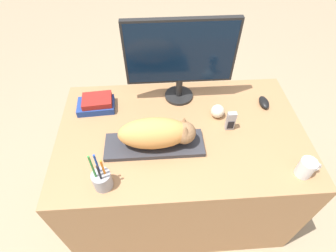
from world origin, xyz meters
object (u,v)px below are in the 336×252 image
at_px(computer_mouse, 264,102).
at_px(baseball, 218,111).
at_px(keyboard, 154,145).
at_px(monitor, 180,56).
at_px(coffee_mug, 307,168).
at_px(pen_cup, 102,179).
at_px(book_stack, 97,104).
at_px(phone, 231,121).
at_px(cat, 159,133).

height_order(computer_mouse, baseball, baseball).
distance_m(keyboard, monitor, 0.47).
xyz_separation_m(computer_mouse, coffee_mug, (0.04, -0.45, 0.03)).
xyz_separation_m(keyboard, baseball, (0.34, 0.19, 0.02)).
height_order(coffee_mug, baseball, coffee_mug).
distance_m(coffee_mug, pen_cup, 0.89).
bearing_deg(coffee_mug, keyboard, 163.36).
distance_m(monitor, book_stack, 0.53).
bearing_deg(baseball, coffee_mug, -50.28).
relative_size(coffee_mug, baseball, 1.43).
distance_m(computer_mouse, baseball, 0.29).
xyz_separation_m(keyboard, phone, (0.39, 0.09, 0.04)).
height_order(keyboard, book_stack, book_stack).
relative_size(computer_mouse, book_stack, 0.48).
bearing_deg(book_stack, monitor, 7.77).
height_order(coffee_mug, pen_cup, pen_cup).
height_order(keyboard, pen_cup, pen_cup).
relative_size(cat, book_stack, 1.76).
height_order(cat, baseball, cat).
height_order(keyboard, computer_mouse, computer_mouse).
bearing_deg(pen_cup, coffee_mug, -0.03).
xyz_separation_m(cat, pen_cup, (-0.25, -0.20, -0.05)).
xyz_separation_m(coffee_mug, baseball, (-0.32, 0.38, -0.01)).
bearing_deg(cat, coffee_mug, -17.19).
bearing_deg(keyboard, phone, 13.27).
bearing_deg(monitor, pen_cup, -124.60).
bearing_deg(book_stack, pen_cup, -80.49).
xyz_separation_m(cat, monitor, (0.13, 0.35, 0.18)).
xyz_separation_m(monitor, phone, (0.24, -0.26, -0.22)).
distance_m(cat, coffee_mug, 0.67).
height_order(computer_mouse, coffee_mug, coffee_mug).
distance_m(pen_cup, baseball, 0.69).
height_order(pen_cup, baseball, pen_cup).
relative_size(monitor, computer_mouse, 5.78).
bearing_deg(pen_cup, baseball, 33.87).
relative_size(monitor, pen_cup, 2.51).
height_order(computer_mouse, book_stack, book_stack).
bearing_deg(cat, computer_mouse, 23.03).
bearing_deg(coffee_mug, computer_mouse, 94.92).
distance_m(keyboard, computer_mouse, 0.68).
bearing_deg(pen_cup, computer_mouse, 28.05).
height_order(coffee_mug, book_stack, coffee_mug).
bearing_deg(keyboard, coffee_mug, -16.64).
xyz_separation_m(monitor, book_stack, (-0.46, -0.06, -0.24)).
bearing_deg(baseball, keyboard, -151.67).
height_order(coffee_mug, phone, phone).
height_order(monitor, pen_cup, monitor).
height_order(cat, computer_mouse, cat).
relative_size(computer_mouse, baseball, 1.36).
distance_m(computer_mouse, book_stack, 0.93).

